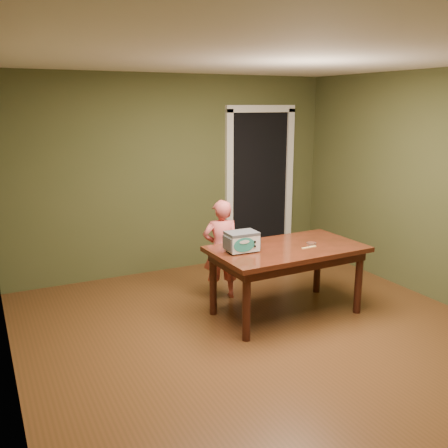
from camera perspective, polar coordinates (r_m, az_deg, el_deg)
name	(u,v)px	position (r m, az deg, el deg)	size (l,w,h in m)	color
floor	(273,342)	(4.91, 5.57, -13.32)	(5.00, 5.00, 0.00)	#583219
room_shell	(277,164)	(4.41, 6.08, 6.87)	(4.52, 5.02, 2.61)	#464927
doorway	(249,183)	(7.53, 2.90, 4.69)	(1.10, 0.66, 2.25)	black
dining_table	(287,256)	(5.33, 7.20, -3.64)	(1.62, 0.94, 0.75)	#37180C
toy_oven	(242,241)	(5.07, 2.03, -1.94)	(0.34, 0.24, 0.21)	#4C4F54
baking_pan	(311,243)	(5.43, 9.95, -2.19)	(0.10, 0.10, 0.02)	silver
spatula	(309,247)	(5.30, 9.68, -2.64)	(0.18, 0.03, 0.01)	#F8CD6C
child	(221,249)	(5.75, -0.34, -2.93)	(0.42, 0.28, 1.17)	#DF5F5C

